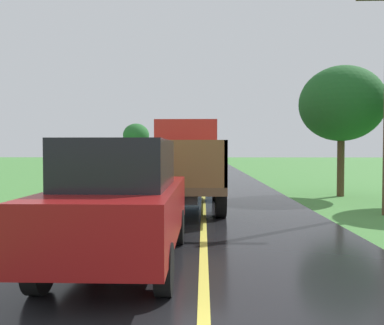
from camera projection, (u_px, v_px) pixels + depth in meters
The scene contains 5 objects.
banana_truck_near at pixel (185, 162), 12.46m from camera, with size 2.38×5.82×2.80m.
banana_truck_far at pixel (196, 155), 28.28m from camera, with size 2.38×5.81×2.80m.
roadside_tree_near_left at pixel (136, 136), 35.23m from camera, with size 2.41×2.41×4.33m.
roadside_tree_mid_right at pixel (341, 104), 15.12m from camera, with size 3.31×3.31×5.19m.
following_car at pixel (122, 201), 5.81m from camera, with size 1.74×4.10×1.92m.
Camera 1 is at (-0.01, -1.33, 1.84)m, focal length 35.56 mm.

